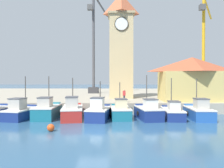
{
  "coord_description": "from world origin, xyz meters",
  "views": [
    {
      "loc": [
        1.73,
        -16.82,
        4.12
      ],
      "look_at": [
        1.29,
        10.83,
        3.5
      ],
      "focal_mm": 35.0,
      "sensor_mm": 36.0,
      "label": 1
    }
  ],
  "objects_px": {
    "fishing_boat_left_outer": "(22,112)",
    "fishing_boat_left_inner": "(47,110)",
    "mooring_buoy": "(51,128)",
    "fishing_boat_right_inner": "(148,112)",
    "clock_tower": "(121,43)",
    "warehouse_right": "(192,78)",
    "fishing_boat_center": "(99,112)",
    "fishing_boat_far_right": "(198,112)",
    "fishing_boat_mid_left": "(72,111)",
    "dock_worker_near_tower": "(124,96)",
    "fishing_boat_mid_right": "(120,111)",
    "port_crane_near": "(204,55)",
    "fishing_boat_right_outer": "(172,112)",
    "port_crane_far": "(94,55)"
  },
  "relations": [
    {
      "from": "fishing_boat_left_inner",
      "to": "port_crane_far",
      "type": "bearing_deg",
      "value": 82.46
    },
    {
      "from": "fishing_boat_left_outer",
      "to": "dock_worker_near_tower",
      "type": "height_order",
      "value": "fishing_boat_left_outer"
    },
    {
      "from": "fishing_boat_left_outer",
      "to": "mooring_buoy",
      "type": "xyz_separation_m",
      "value": [
        4.68,
        -5.53,
        -0.43
      ]
    },
    {
      "from": "fishing_boat_center",
      "to": "fishing_boat_mid_right",
      "type": "bearing_deg",
      "value": 22.43
    },
    {
      "from": "fishing_boat_right_outer",
      "to": "dock_worker_near_tower",
      "type": "xyz_separation_m",
      "value": [
        -4.9,
        3.6,
        1.47
      ]
    },
    {
      "from": "fishing_boat_right_outer",
      "to": "fishing_boat_right_inner",
      "type": "bearing_deg",
      "value": -173.64
    },
    {
      "from": "fishing_boat_center",
      "to": "port_crane_far",
      "type": "bearing_deg",
      "value": 97.04
    },
    {
      "from": "clock_tower",
      "to": "mooring_buoy",
      "type": "xyz_separation_m",
      "value": [
        -5.95,
        -16.1,
        -9.29
      ]
    },
    {
      "from": "fishing_boat_mid_left",
      "to": "port_crane_near",
      "type": "height_order",
      "value": "port_crane_near"
    },
    {
      "from": "dock_worker_near_tower",
      "to": "clock_tower",
      "type": "bearing_deg",
      "value": 91.72
    },
    {
      "from": "fishing_boat_right_inner",
      "to": "clock_tower",
      "type": "height_order",
      "value": "clock_tower"
    },
    {
      "from": "fishing_boat_right_inner",
      "to": "clock_tower",
      "type": "bearing_deg",
      "value": 103.44
    },
    {
      "from": "fishing_boat_center",
      "to": "fishing_boat_far_right",
      "type": "distance_m",
      "value": 10.31
    },
    {
      "from": "fishing_boat_left_outer",
      "to": "fishing_boat_right_inner",
      "type": "distance_m",
      "value": 13.17
    },
    {
      "from": "fishing_boat_left_outer",
      "to": "mooring_buoy",
      "type": "height_order",
      "value": "fishing_boat_left_outer"
    },
    {
      "from": "clock_tower",
      "to": "dock_worker_near_tower",
      "type": "distance_m",
      "value": 10.04
    },
    {
      "from": "fishing_boat_right_inner",
      "to": "port_crane_far",
      "type": "bearing_deg",
      "value": 109.78
    },
    {
      "from": "fishing_boat_right_outer",
      "to": "port_crane_far",
      "type": "height_order",
      "value": "port_crane_far"
    },
    {
      "from": "port_crane_near",
      "to": "fishing_boat_far_right",
      "type": "bearing_deg",
      "value": -113.06
    },
    {
      "from": "clock_tower",
      "to": "port_crane_near",
      "type": "relative_size",
      "value": 0.93
    },
    {
      "from": "port_crane_near",
      "to": "port_crane_far",
      "type": "bearing_deg",
      "value": 172.92
    },
    {
      "from": "fishing_boat_mid_left",
      "to": "fishing_boat_right_outer",
      "type": "xyz_separation_m",
      "value": [
        10.42,
        0.32,
        -0.15
      ]
    },
    {
      "from": "fishing_boat_right_outer",
      "to": "dock_worker_near_tower",
      "type": "relative_size",
      "value": 2.89
    },
    {
      "from": "fishing_boat_left_outer",
      "to": "fishing_boat_left_inner",
      "type": "xyz_separation_m",
      "value": [
        2.56,
        0.34,
        0.08
      ]
    },
    {
      "from": "port_crane_near",
      "to": "warehouse_right",
      "type": "bearing_deg",
      "value": -117.43
    },
    {
      "from": "fishing_boat_left_inner",
      "to": "fishing_boat_far_right",
      "type": "xyz_separation_m",
      "value": [
        15.83,
        -0.23,
        -0.06
      ]
    },
    {
      "from": "warehouse_right",
      "to": "dock_worker_near_tower",
      "type": "bearing_deg",
      "value": -164.13
    },
    {
      "from": "fishing_boat_left_inner",
      "to": "fishing_boat_far_right",
      "type": "distance_m",
      "value": 15.83
    },
    {
      "from": "fishing_boat_mid_left",
      "to": "dock_worker_near_tower",
      "type": "xyz_separation_m",
      "value": [
        5.52,
        3.92,
        1.32
      ]
    },
    {
      "from": "fishing_boat_left_inner",
      "to": "fishing_boat_center",
      "type": "relative_size",
      "value": 0.99
    },
    {
      "from": "fishing_boat_left_outer",
      "to": "warehouse_right",
      "type": "relative_size",
      "value": 0.58
    },
    {
      "from": "mooring_buoy",
      "to": "fishing_boat_mid_left",
      "type": "bearing_deg",
      "value": 83.39
    },
    {
      "from": "warehouse_right",
      "to": "fishing_boat_center",
      "type": "bearing_deg",
      "value": -149.92
    },
    {
      "from": "port_crane_near",
      "to": "mooring_buoy",
      "type": "relative_size",
      "value": 31.97
    },
    {
      "from": "fishing_boat_mid_left",
      "to": "warehouse_right",
      "type": "distance_m",
      "value": 16.35
    },
    {
      "from": "fishing_boat_far_right",
      "to": "port_crane_near",
      "type": "height_order",
      "value": "port_crane_near"
    },
    {
      "from": "fishing_boat_mid_right",
      "to": "dock_worker_near_tower",
      "type": "xyz_separation_m",
      "value": [
        0.54,
        3.36,
        1.39
      ]
    },
    {
      "from": "warehouse_right",
      "to": "dock_worker_near_tower",
      "type": "relative_size",
      "value": 5.25
    },
    {
      "from": "port_crane_near",
      "to": "fishing_boat_left_outer",
      "type": "bearing_deg",
      "value": -144.28
    },
    {
      "from": "fishing_boat_right_inner",
      "to": "fishing_boat_far_right",
      "type": "distance_m",
      "value": 5.23
    },
    {
      "from": "fishing_boat_mid_left",
      "to": "port_crane_near",
      "type": "xyz_separation_m",
      "value": [
        21.13,
        19.08,
        7.88
      ]
    },
    {
      "from": "fishing_boat_far_right",
      "to": "fishing_boat_center",
      "type": "bearing_deg",
      "value": -177.13
    },
    {
      "from": "fishing_boat_left_inner",
      "to": "fishing_boat_right_outer",
      "type": "height_order",
      "value": "fishing_boat_left_inner"
    },
    {
      "from": "fishing_boat_mid_right",
      "to": "clock_tower",
      "type": "relative_size",
      "value": 0.26
    },
    {
      "from": "port_crane_near",
      "to": "dock_worker_near_tower",
      "type": "xyz_separation_m",
      "value": [
        -15.61,
        -15.16,
        -6.56
      ]
    },
    {
      "from": "dock_worker_near_tower",
      "to": "fishing_boat_mid_right",
      "type": "bearing_deg",
      "value": -99.15
    },
    {
      "from": "fishing_boat_left_inner",
      "to": "fishing_boat_right_inner",
      "type": "distance_m",
      "value": 10.61
    },
    {
      "from": "fishing_boat_center",
      "to": "port_crane_near",
      "type": "bearing_deg",
      "value": 46.64
    },
    {
      "from": "warehouse_right",
      "to": "mooring_buoy",
      "type": "distance_m",
      "value": 19.76
    },
    {
      "from": "fishing_boat_left_inner",
      "to": "mooring_buoy",
      "type": "height_order",
      "value": "fishing_boat_left_inner"
    }
  ]
}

